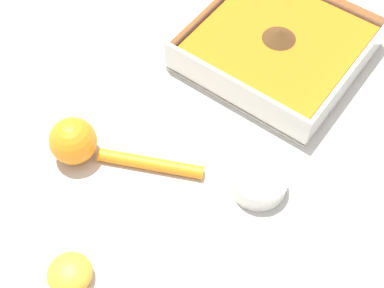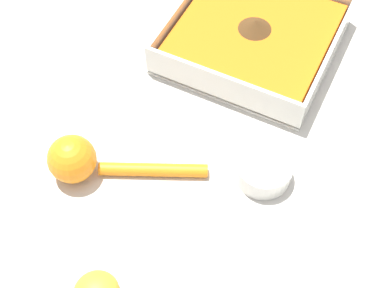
% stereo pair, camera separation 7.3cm
% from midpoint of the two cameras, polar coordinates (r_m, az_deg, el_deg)
% --- Properties ---
extents(ground_plane, '(4.00, 4.00, 0.00)m').
position_cam_midpoint_polar(ground_plane, '(0.87, 12.23, 7.24)').
color(ground_plane, beige).
extents(square_dish, '(0.25, 0.25, 0.06)m').
position_cam_midpoint_polar(square_dish, '(0.87, 11.50, 9.95)').
color(square_dish, silver).
rests_on(square_dish, ground_plane).
extents(spice_bowl, '(0.08, 0.08, 0.03)m').
position_cam_midpoint_polar(spice_bowl, '(0.73, 10.02, -4.15)').
color(spice_bowl, silver).
rests_on(spice_bowl, ground_plane).
extents(lemon_squeezer, '(0.20, 0.12, 0.07)m').
position_cam_midpoint_polar(lemon_squeezer, '(0.74, -8.64, -0.23)').
color(lemon_squeezer, orange).
rests_on(lemon_squeezer, ground_plane).
extents(lemon_half, '(0.06, 0.06, 0.03)m').
position_cam_midpoint_polar(lemon_half, '(0.67, -9.83, -13.72)').
color(lemon_half, orange).
rests_on(lemon_half, ground_plane).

